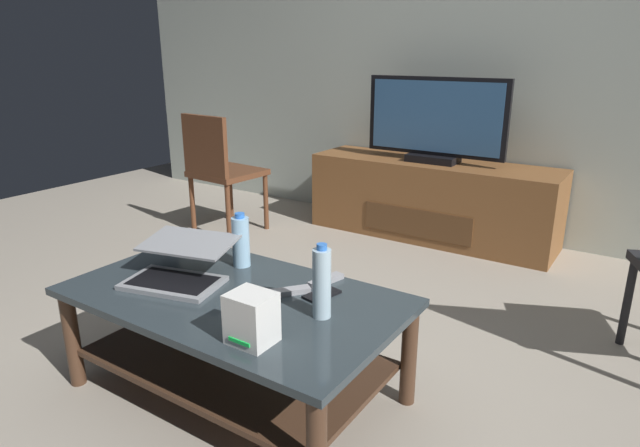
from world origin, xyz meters
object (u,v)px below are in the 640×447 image
Objects in this scene: soundbar_remote at (326,280)px; water_bottle_near at (322,283)px; side_chair at (219,167)px; laptop at (180,266)px; cell_phone at (322,294)px; television at (435,122)px; water_bottle_far at (241,241)px; router_box at (252,318)px; media_cabinet at (431,200)px; tv_remote at (289,291)px; coffee_table at (235,324)px.

water_bottle_near is at bearing -47.23° from soundbar_remote.
side_chair reaches higher than soundbar_remote.
laptop reaches higher than cell_phone.
water_bottle_near is 1.64× the size of soundbar_remote.
television reaches higher than side_chair.
television reaches higher than water_bottle_far.
cell_phone is at bearing 123.12° from water_bottle_near.
soundbar_remote is (0.39, 0.05, -0.10)m from water_bottle_far.
water_bottle_far is at bearing 67.74° from laptop.
router_box reaches higher than cell_phone.
media_cabinet is at bearing 30.66° from side_chair.
router_box is (0.39, -2.42, 0.23)m from media_cabinet.
tv_remote is at bearing 17.11° from laptop.
media_cabinet is 1.53m from side_chair.
tv_remote is at bearing 32.35° from coffee_table.
water_bottle_near is 0.57m from water_bottle_far.
television is at bearing 136.04° from tv_remote.
media_cabinet is at bearing 99.16° from router_box.
tv_remote is at bearing -82.28° from television.
coffee_table is 2.23m from television.
laptop is at bearing -112.26° from water_bottle_far.
soundbar_remote reaches higher than coffee_table.
router_box reaches higher than tv_remote.
coffee_table is 2.19m from media_cabinet.
side_chair is (-1.30, -0.77, 0.22)m from media_cabinet.
media_cabinet is 2.46m from router_box.
laptop is (1.15, -1.44, -0.01)m from side_chair.
television is 2.22m from laptop.
cell_phone is 0.12m from tv_remote.
tv_remote is (-0.11, 0.34, -0.07)m from router_box.
soundbar_remote is at bearing 95.83° from router_box.
laptop reaches higher than media_cabinet.
laptop is 2.75× the size of tv_remote.
tv_remote is at bearing -140.88° from cell_phone.
water_bottle_far is at bearing -91.54° from media_cabinet.
side_chair is 3.33× the size of water_bottle_near.
router_box is 0.64m from water_bottle_far.
water_bottle_far is at bearing -160.45° from soundbar_remote.
water_bottle_near reaches higher than cell_phone.
water_bottle_near is at bearing -20.30° from water_bottle_far.
media_cabinet is at bearing 112.96° from soundbar_remote.
media_cabinet is at bearing 92.66° from coffee_table.
side_chair is at bearing 134.80° from coffee_table.
television reaches higher than water_bottle_near.
router_box is (0.39, -2.40, -0.32)m from television.
coffee_table is 0.36m from water_bottle_far.
water_bottle_near is at bearing 4.70° from coffee_table.
laptop is at bearing 159.11° from router_box.
soundbar_remote is at bearing 107.70° from tv_remote.
water_bottle_near reaches higher than soundbar_remote.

